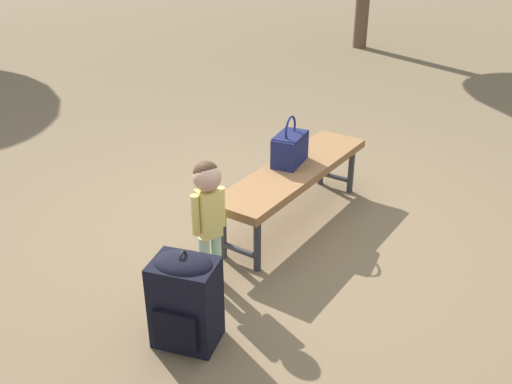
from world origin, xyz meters
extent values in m
plane|color=brown|center=(0.00, 0.00, 0.00)|extent=(40.00, 40.00, 0.00)
cube|color=brown|center=(-0.32, 0.10, 0.42)|extent=(1.62, 0.48, 0.06)
cylinder|color=#2D2D33|center=(0.37, 0.27, 0.20)|extent=(0.05, 0.05, 0.39)
cylinder|color=#2D2D33|center=(0.38, -0.01, 0.20)|extent=(0.05, 0.05, 0.39)
cylinder|color=#2D2D33|center=(-1.03, 0.20, 0.20)|extent=(0.05, 0.05, 0.39)
cylinder|color=#2D2D33|center=(-1.01, -0.08, 0.20)|extent=(0.05, 0.05, 0.39)
cylinder|color=#2D2D33|center=(0.38, 0.13, 0.10)|extent=(0.05, 0.28, 0.04)
cylinder|color=#2D2D33|center=(-1.02, 0.06, 0.10)|extent=(0.05, 0.28, 0.04)
cube|color=#191E4C|center=(-0.36, 0.02, 0.56)|extent=(0.35, 0.25, 0.22)
cube|color=#131639|center=(-0.36, 0.02, 0.67)|extent=(0.32, 0.24, 0.02)
torus|color=#191E4C|center=(-0.36, 0.02, 0.72)|extent=(0.19, 0.06, 0.20)
cylinder|color=#B2D8B2|center=(0.63, 0.14, 0.18)|extent=(0.07, 0.07, 0.36)
cylinder|color=#B2D8B2|center=(0.71, 0.12, 0.18)|extent=(0.07, 0.07, 0.36)
ellipsoid|color=white|center=(0.63, 0.16, 0.02)|extent=(0.08, 0.10, 0.04)
ellipsoid|color=white|center=(0.71, 0.14, 0.02)|extent=(0.08, 0.10, 0.04)
cube|color=#E5CC66|center=(0.67, 0.13, 0.51)|extent=(0.16, 0.15, 0.31)
cylinder|color=#E5CC66|center=(0.58, 0.16, 0.53)|extent=(0.05, 0.05, 0.26)
cylinder|color=#E5CC66|center=(0.75, 0.10, 0.53)|extent=(0.05, 0.05, 0.26)
sphere|color=tan|center=(0.67, 0.13, 0.75)|extent=(0.17, 0.17, 0.17)
sphere|color=#3F2819|center=(0.66, 0.12, 0.77)|extent=(0.16, 0.16, 0.16)
cube|color=black|center=(1.14, 0.38, 0.25)|extent=(0.35, 0.41, 0.50)
ellipsoid|color=black|center=(1.14, 0.38, 0.49)|extent=(0.33, 0.39, 0.11)
cube|color=black|center=(1.28, 0.42, 0.18)|extent=(0.11, 0.24, 0.23)
cube|color=black|center=(0.99, 0.40, 0.25)|extent=(0.04, 0.06, 0.43)
cube|color=black|center=(1.04, 0.26, 0.25)|extent=(0.04, 0.06, 0.43)
torus|color=black|center=(1.14, 0.38, 0.54)|extent=(0.08, 0.04, 0.08)
camera|label=1|loc=(2.85, 2.14, 2.14)|focal=39.46mm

